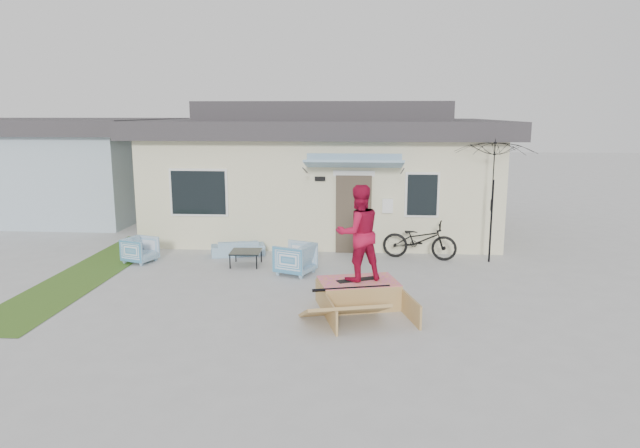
# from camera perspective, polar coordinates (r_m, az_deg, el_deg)

# --- Properties ---
(ground) EXTENTS (90.00, 90.00, 0.00)m
(ground) POSITION_cam_1_polar(r_m,az_deg,el_deg) (11.40, -2.20, -8.15)
(ground) COLOR #ABABAB
(ground) RESTS_ON ground
(grass_strip) EXTENTS (1.40, 8.00, 0.01)m
(grass_strip) POSITION_cam_1_polar(r_m,az_deg,el_deg) (14.72, -21.88, -4.50)
(grass_strip) COLOR #355C1E
(grass_strip) RESTS_ON ground
(house) EXTENTS (10.80, 8.49, 4.10)m
(house) POSITION_cam_1_polar(r_m,az_deg,el_deg) (18.82, 0.50, 5.54)
(house) COLOR beige
(house) RESTS_ON ground
(neighbor_house) EXTENTS (8.60, 7.60, 3.50)m
(neighbor_house) POSITION_cam_1_polar(r_m,az_deg,el_deg) (23.87, -25.29, 5.29)
(neighbor_house) COLOR #9DB1C0
(neighbor_house) RESTS_ON ground
(loveseat) EXTENTS (1.46, 0.78, 0.55)m
(loveseat) POSITION_cam_1_polar(r_m,az_deg,el_deg) (15.41, -8.13, -2.09)
(loveseat) COLOR teal
(loveseat) RESTS_ON ground
(armchair_left) EXTENTS (0.84, 0.87, 0.71)m
(armchair_left) POSITION_cam_1_polar(r_m,az_deg,el_deg) (15.22, -17.40, -2.34)
(armchair_left) COLOR teal
(armchair_left) RESTS_ON ground
(armchair_right) EXTENTS (0.99, 1.01, 0.81)m
(armchair_right) POSITION_cam_1_polar(r_m,az_deg,el_deg) (13.50, -2.49, -3.29)
(armchair_right) COLOR teal
(armchair_right) RESTS_ON ground
(coffee_table) EXTENTS (0.76, 0.76, 0.36)m
(coffee_table) POSITION_cam_1_polar(r_m,az_deg,el_deg) (14.40, -7.36, -3.38)
(coffee_table) COLOR black
(coffee_table) RESTS_ON ground
(bicycle) EXTENTS (2.00, 1.04, 1.22)m
(bicycle) POSITION_cam_1_polar(r_m,az_deg,el_deg) (15.03, 9.85, -1.16)
(bicycle) COLOR black
(bicycle) RESTS_ON ground
(patio_umbrella) EXTENTS (1.99, 1.83, 2.20)m
(patio_umbrella) POSITION_cam_1_polar(r_m,az_deg,el_deg) (14.93, 16.75, 2.89)
(patio_umbrella) COLOR black
(patio_umbrella) RESTS_ON ground
(skate_ramp) EXTENTS (1.95, 2.30, 0.50)m
(skate_ramp) POSITION_cam_1_polar(r_m,az_deg,el_deg) (11.39, 3.81, -6.87)
(skate_ramp) COLOR #AA834B
(skate_ramp) RESTS_ON ground
(skateboard) EXTENTS (0.86, 0.57, 0.05)m
(skateboard) POSITION_cam_1_polar(r_m,az_deg,el_deg) (11.35, 3.77, -5.47)
(skateboard) COLOR black
(skateboard) RESTS_ON skate_ramp
(skater) EXTENTS (1.12, 1.02, 1.87)m
(skater) POSITION_cam_1_polar(r_m,az_deg,el_deg) (11.12, 3.83, -0.71)
(skater) COLOR #A70E32
(skater) RESTS_ON skateboard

